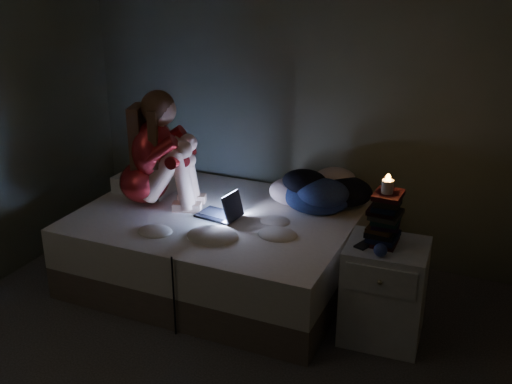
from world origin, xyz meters
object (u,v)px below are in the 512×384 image
Objects in this scene: woman at (142,149)px; nightstand at (384,292)px; bed at (217,247)px; candle at (387,187)px; laptop at (218,203)px; phone at (365,244)px.

woman reaches higher than nightstand.
woman is (-0.57, -0.06, 0.71)m from bed.
candle is (1.26, -0.22, 0.75)m from bed.
candle is (1.82, -0.16, 0.05)m from woman.
laptop is at bearing 167.55° from nightstand.
woman reaches higher than laptop.
woman is at bearing -170.28° from laptop.
bed is at bearing -170.53° from phone.
candle is (1.22, -0.18, 0.38)m from laptop.
laptop reaches higher than phone.
laptop is at bearing 171.61° from candle.
phone is (1.73, -0.23, -0.32)m from woman.
bed is 24.34× the size of candle.
woman is 10.95× the size of candle.
phone is at bearing -161.45° from nightstand.
nightstand is 0.36m from phone.
nightstand is 4.66× the size of phone.
candle reaches higher than phone.
nightstand is (1.86, -0.18, -0.65)m from woman.
nightstand is 8.15× the size of candle.
woman reaches higher than bed.
bed is at bearing 170.23° from candle.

